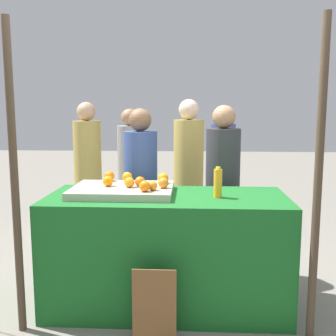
# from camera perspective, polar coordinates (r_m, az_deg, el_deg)

# --- Properties ---
(ground_plane) EXTENTS (24.00, 24.00, 0.00)m
(ground_plane) POSITION_cam_1_polar(r_m,az_deg,el_deg) (3.54, -0.15, -18.59)
(ground_plane) COLOR gray
(stall_counter) EXTENTS (1.91, 0.82, 0.92)m
(stall_counter) POSITION_cam_1_polar(r_m,az_deg,el_deg) (3.36, -0.15, -11.59)
(stall_counter) COLOR #196023
(stall_counter) RESTS_ON ground_plane
(orange_tray) EXTENTS (0.81, 0.60, 0.06)m
(orange_tray) POSITION_cam_1_polar(r_m,az_deg,el_deg) (3.31, -6.41, -3.14)
(orange_tray) COLOR #B2AD99
(orange_tray) RESTS_ON stall_counter
(orange_0) EXTENTS (0.08, 0.08, 0.08)m
(orange_0) POSITION_cam_1_polar(r_m,az_deg,el_deg) (3.28, -3.97, -1.93)
(orange_0) COLOR orange
(orange_0) RESTS_ON orange_tray
(orange_1) EXTENTS (0.08, 0.08, 0.08)m
(orange_1) POSITION_cam_1_polar(r_m,az_deg,el_deg) (3.26, -5.47, -2.02)
(orange_1) COLOR orange
(orange_1) RESTS_ON orange_tray
(orange_2) EXTENTS (0.07, 0.07, 0.07)m
(orange_2) POSITION_cam_1_polar(r_m,az_deg,el_deg) (3.13, -2.18, -2.51)
(orange_2) COLOR orange
(orange_2) RESTS_ON orange_tray
(orange_3) EXTENTS (0.09, 0.09, 0.09)m
(orange_3) POSITION_cam_1_polar(r_m,az_deg,el_deg) (3.08, -3.32, -2.57)
(orange_3) COLOR orange
(orange_3) RESTS_ON orange_tray
(orange_4) EXTENTS (0.09, 0.09, 0.09)m
(orange_4) POSITION_cam_1_polar(r_m,az_deg,el_deg) (3.50, -5.76, -1.26)
(orange_4) COLOR orange
(orange_4) RESTS_ON orange_tray
(orange_5) EXTENTS (0.09, 0.09, 0.09)m
(orange_5) POSITION_cam_1_polar(r_m,az_deg,el_deg) (3.56, -8.27, -1.13)
(orange_5) COLOR orange
(orange_5) RESTS_ON orange_tray
(orange_6) EXTENTS (0.08, 0.08, 0.08)m
(orange_6) POSITION_cam_1_polar(r_m,az_deg,el_deg) (3.21, -0.65, -2.11)
(orange_6) COLOR orange
(orange_6) RESTS_ON orange_tray
(orange_7) EXTENTS (0.09, 0.09, 0.09)m
(orange_7) POSITION_cam_1_polar(r_m,az_deg,el_deg) (3.32, -8.47, -1.84)
(orange_7) COLOR orange
(orange_7) RESTS_ON orange_tray
(orange_8) EXTENTS (0.09, 0.09, 0.09)m
(orange_8) POSITION_cam_1_polar(r_m,az_deg,el_deg) (3.41, -0.68, -1.45)
(orange_8) COLOR orange
(orange_8) RESTS_ON orange_tray
(juice_bottle) EXTENTS (0.07, 0.07, 0.24)m
(juice_bottle) POSITION_cam_1_polar(r_m,az_deg,el_deg) (3.16, 7.04, -2.12)
(juice_bottle) COLOR #FBA81F
(juice_bottle) RESTS_ON stall_counter
(chalkboard_sign) EXTENTS (0.30, 0.03, 0.54)m
(chalkboard_sign) POSITION_cam_1_polar(r_m,az_deg,el_deg) (2.94, -1.93, -18.97)
(chalkboard_sign) COLOR brown
(chalkboard_sign) RESTS_ON ground_plane
(vendor_left) EXTENTS (0.32, 0.32, 1.61)m
(vendor_left) POSITION_cam_1_polar(r_m,az_deg,el_deg) (3.95, -3.84, -4.18)
(vendor_left) COLOR #384C8C
(vendor_left) RESTS_ON ground_plane
(vendor_right) EXTENTS (0.33, 0.33, 1.64)m
(vendor_right) POSITION_cam_1_polar(r_m,az_deg,el_deg) (3.97, 7.67, -3.95)
(vendor_right) COLOR #333338
(vendor_right) RESTS_ON ground_plane
(crowd_person_0) EXTENTS (0.33, 0.33, 1.63)m
(crowd_person_0) POSITION_cam_1_polar(r_m,az_deg,el_deg) (5.42, 7.66, -0.69)
(crowd_person_0) COLOR #384C8C
(crowd_person_0) RESTS_ON ground_plane
(crowd_person_1) EXTENTS (0.34, 0.34, 1.68)m
(crowd_person_1) POSITION_cam_1_polar(r_m,az_deg,el_deg) (5.10, -11.21, -1.04)
(crowd_person_1) COLOR tan
(crowd_person_1) RESTS_ON ground_plane
(crowd_person_2) EXTENTS (0.34, 0.34, 1.71)m
(crowd_person_2) POSITION_cam_1_polar(r_m,az_deg,el_deg) (4.67, 2.89, -1.60)
(crowd_person_2) COLOR tan
(crowd_person_2) RESTS_ON ground_plane
(crowd_person_3) EXTENTS (0.32, 0.32, 1.60)m
(crowd_person_3) POSITION_cam_1_polar(r_m,az_deg,el_deg) (5.27, -5.33, -1.03)
(crowd_person_3) COLOR #99999E
(crowd_person_3) RESTS_ON ground_plane
(canopy_post_left) EXTENTS (0.06, 0.06, 2.22)m
(canopy_post_left) POSITION_cam_1_polar(r_m,az_deg,el_deg) (3.00, -20.83, -1.72)
(canopy_post_left) COLOR #473828
(canopy_post_left) RESTS_ON ground_plane
(canopy_post_right) EXTENTS (0.06, 0.06, 2.22)m
(canopy_post_right) POSITION_cam_1_polar(r_m,az_deg,el_deg) (2.87, 20.38, -2.15)
(canopy_post_right) COLOR #473828
(canopy_post_right) RESTS_ON ground_plane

